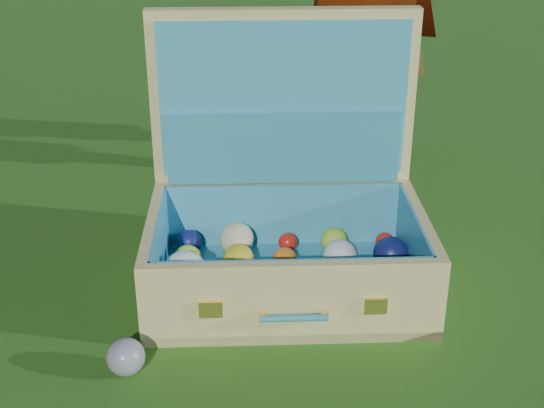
{
  "coord_description": "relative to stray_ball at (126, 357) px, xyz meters",
  "views": [
    {
      "loc": [
        -0.87,
        -1.25,
        0.99
      ],
      "look_at": [
        -0.18,
        0.25,
        0.2
      ],
      "focal_mm": 50.0,
      "sensor_mm": 36.0,
      "label": 1
    }
  ],
  "objects": [
    {
      "name": "suitcase",
      "position": [
        0.46,
        0.22,
        0.14
      ],
      "size": [
        0.79,
        0.69,
        0.64
      ],
      "rotation": [
        0.0,
        0.0,
        -0.39
      ],
      "color": "#CEBD6F",
      "rests_on": "ground"
    },
    {
      "name": "stray_ball",
      "position": [
        0.0,
        0.0,
        0.0
      ],
      "size": [
        0.08,
        0.08,
        0.08
      ],
      "primitive_type": "sphere",
      "color": "teal",
      "rests_on": "ground"
    },
    {
      "name": "ground",
      "position": [
        0.62,
        -0.02,
        -0.04
      ],
      "size": [
        60.0,
        60.0,
        0.0
      ],
      "primitive_type": "plane",
      "color": "#215114",
      "rests_on": "ground"
    }
  ]
}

